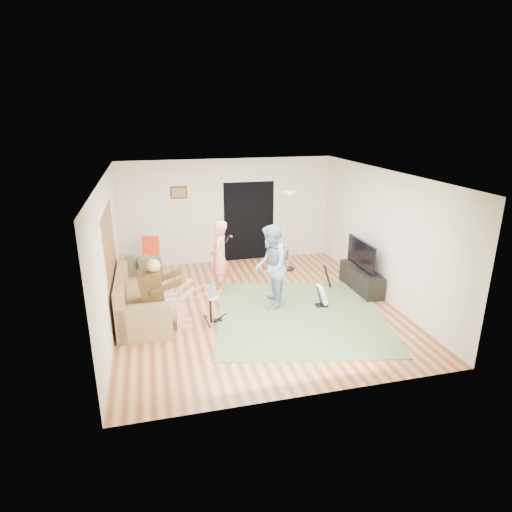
{
  "coord_description": "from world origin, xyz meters",
  "views": [
    {
      "loc": [
        -1.94,
        -7.76,
        3.79
      ],
      "look_at": [
        0.07,
        0.3,
        1.0
      ],
      "focal_mm": 30.0,
      "sensor_mm": 36.0,
      "label": 1
    }
  ],
  "objects": [
    {
      "name": "floor",
      "position": [
        0.0,
        0.0,
        0.0
      ],
      "size": [
        6.0,
        6.0,
        0.0
      ],
      "primitive_type": "plane",
      "color": "brown",
      "rests_on": "ground"
    },
    {
      "name": "walls",
      "position": [
        0.0,
        0.0,
        1.35
      ],
      "size": [
        5.5,
        6.0,
        2.7
      ],
      "primitive_type": null,
      "color": "beige",
      "rests_on": "floor"
    },
    {
      "name": "ceiling",
      "position": [
        0.0,
        0.0,
        2.7
      ],
      "size": [
        6.0,
        6.0,
        0.0
      ],
      "primitive_type": "plane",
      "rotation": [
        3.14,
        0.0,
        0.0
      ],
      "color": "white",
      "rests_on": "walls"
    },
    {
      "name": "window_blinds",
      "position": [
        -2.74,
        0.2,
        1.55
      ],
      "size": [
        0.0,
        2.05,
        2.05
      ],
      "primitive_type": "plane",
      "rotation": [
        1.57,
        0.0,
        1.57
      ],
      "color": "brown",
      "rests_on": "walls"
    },
    {
      "name": "doorway",
      "position": [
        0.55,
        2.99,
        1.05
      ],
      "size": [
        2.1,
        0.0,
        2.1
      ],
      "primitive_type": "plane",
      "rotation": [
        1.57,
        0.0,
        0.0
      ],
      "color": "black",
      "rests_on": "walls"
    },
    {
      "name": "picture_frame",
      "position": [
        -1.25,
        2.99,
        1.9
      ],
      "size": [
        0.42,
        0.03,
        0.32
      ],
      "primitive_type": "cube",
      "color": "#3F2314",
      "rests_on": "walls"
    },
    {
      "name": "area_rug",
      "position": [
        0.75,
        -0.59,
        0.01
      ],
      "size": [
        3.84,
        3.91,
        0.02
      ],
      "primitive_type": "cube",
      "rotation": [
        0.0,
        0.0,
        -0.21
      ],
      "color": "#526B41",
      "rests_on": "floor"
    },
    {
      "name": "sofa",
      "position": [
        -2.3,
        0.2,
        0.31
      ],
      "size": [
        0.95,
        2.32,
        0.94
      ],
      "color": "olive",
      "rests_on": "floor"
    },
    {
      "name": "drummer",
      "position": [
        -1.87,
        -0.45,
        0.53
      ],
      "size": [
        0.88,
        0.49,
        1.35
      ],
      "color": "#4C3215",
      "rests_on": "sofa"
    },
    {
      "name": "drum_kit",
      "position": [
        -1.0,
        -0.45,
        0.29
      ],
      "size": [
        0.36,
        0.65,
        0.66
      ],
      "color": "black",
      "rests_on": "floor"
    },
    {
      "name": "singer",
      "position": [
        -0.59,
        0.97,
        0.81
      ],
      "size": [
        0.53,
        0.67,
        1.61
      ],
      "primitive_type": "imported",
      "rotation": [
        0.0,
        0.0,
        -1.85
      ],
      "color": "#FD886E",
      "rests_on": "floor"
    },
    {
      "name": "microphone",
      "position": [
        -0.39,
        0.97,
        1.21
      ],
      "size": [
        0.06,
        0.06,
        0.24
      ],
      "primitive_type": null,
      "color": "black",
      "rests_on": "singer"
    },
    {
      "name": "guitarist",
      "position": [
        0.28,
        -0.05,
        0.86
      ],
      "size": [
        0.88,
        1.0,
        1.72
      ],
      "primitive_type": "imported",
      "rotation": [
        0.0,
        0.0,
        -1.9
      ],
      "color": "#7494AA",
      "rests_on": "floor"
    },
    {
      "name": "guitar_held",
      "position": [
        0.48,
        -0.05,
        1.17
      ],
      "size": [
        0.32,
        0.6,
        0.26
      ],
      "primitive_type": null,
      "rotation": [
        0.0,
        0.0,
        -0.36
      ],
      "color": "silver",
      "rests_on": "guitarist"
    },
    {
      "name": "guitar_spare",
      "position": [
        1.32,
        -0.29,
        0.26
      ],
      "size": [
        0.32,
        0.29,
        0.9
      ],
      "color": "black",
      "rests_on": "floor"
    },
    {
      "name": "torchiere_lamp",
      "position": [
        1.31,
        1.96,
        1.37
      ],
      "size": [
        0.36,
        0.36,
        1.99
      ],
      "color": "black",
      "rests_on": "floor"
    },
    {
      "name": "dining_chair",
      "position": [
        -2.09,
        2.12,
        0.36
      ],
      "size": [
        0.56,
        0.59,
        1.02
      ],
      "rotation": [
        0.0,
        0.0,
        -0.38
      ],
      "color": "tan",
      "rests_on": "floor"
    },
    {
      "name": "tv_cabinet",
      "position": [
        2.5,
        0.31,
        0.25
      ],
      "size": [
        0.4,
        1.4,
        0.5
      ],
      "primitive_type": "cube",
      "color": "black",
      "rests_on": "floor"
    },
    {
      "name": "television",
      "position": [
        2.45,
        0.31,
        0.85
      ],
      "size": [
        0.06,
        1.16,
        0.61
      ],
      "primitive_type": "cube",
      "color": "black",
      "rests_on": "tv_cabinet"
    }
  ]
}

